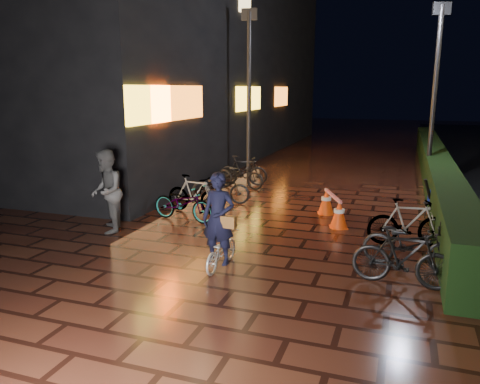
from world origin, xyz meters
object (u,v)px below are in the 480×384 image
at_px(bystander_person, 106,191).
at_px(cart_assembly, 437,198).
at_px(cyclist, 220,233).
at_px(traffic_barrier, 332,207).

xyz_separation_m(bystander_person, cart_assembly, (6.61, 3.43, -0.38)).
xyz_separation_m(bystander_person, cyclist, (2.99, -1.14, -0.26)).
distance_m(traffic_barrier, cart_assembly, 2.48).
bearing_deg(traffic_barrier, bystander_person, -150.68).
bearing_deg(traffic_barrier, cyclist, -110.67).
relative_size(bystander_person, traffic_barrier, 1.16).
bearing_deg(bystander_person, cyclist, 40.46).
relative_size(traffic_barrier, cart_assembly, 1.57).
height_order(cyclist, traffic_barrier, cyclist).
relative_size(bystander_person, cyclist, 1.06).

